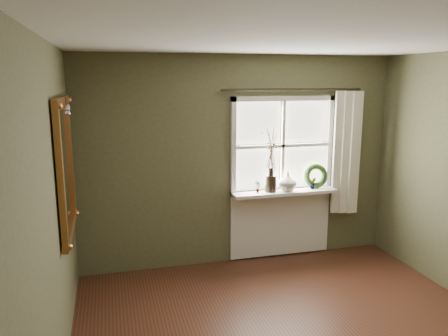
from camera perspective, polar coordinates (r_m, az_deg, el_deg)
The scene contains 14 objects.
ceiling at distance 3.28m, azimuth 14.39°, elevation 16.36°, with size 4.50×4.50×0.00m, color silver.
wall_back at distance 5.49m, azimuth 1.99°, elevation 0.97°, with size 4.00×0.10×2.60m, color brown.
wall_left at distance 3.07m, azimuth -23.29°, elevation -8.55°, with size 0.10×4.50×2.60m, color brown.
window_frame at distance 5.57m, azimuth 7.65°, elevation 2.91°, with size 1.36×0.06×1.24m.
window_sill at distance 5.59m, azimuth 7.91°, elevation -3.14°, with size 1.36×0.26×0.04m, color white.
window_apron at distance 5.81m, azimuth 7.37°, elevation -7.07°, with size 1.36×0.04×0.88m, color white.
dark_jug at distance 5.49m, azimuth 6.11°, elevation -2.02°, with size 0.14×0.14×0.21m, color black.
cream_vase at distance 5.57m, azimuth 8.30°, elevation -1.72°, with size 0.23×0.23×0.24m, color beige.
wreath at distance 5.78m, azimuth 11.88°, elevation -1.35°, with size 0.32×0.32×0.08m, color #2A441E.
potted_plant_left at distance 5.44m, azimuth 4.41°, elevation -2.46°, with size 0.08×0.05×0.15m, color #2A441E.
potted_plant_right at distance 5.73m, azimuth 11.52°, elevation -1.93°, with size 0.08×0.07×0.15m, color #2A441E.
curtain at distance 5.88m, azimuth 15.58°, elevation 1.90°, with size 0.36×0.12×1.59m, color silver.
curtain_rod at distance 5.50m, azimuth 9.06°, elevation 10.09°, with size 0.03×0.03×1.84m, color black.
gilt_mirror at distance 4.20m, azimuth -20.01°, elevation 0.15°, with size 0.10×1.05×1.26m.
Camera 1 is at (-1.57, -2.86, 2.30)m, focal length 35.00 mm.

